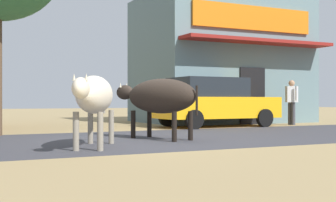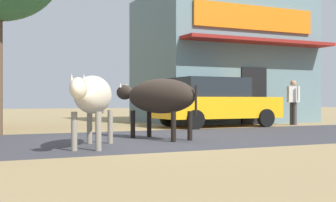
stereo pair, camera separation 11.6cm
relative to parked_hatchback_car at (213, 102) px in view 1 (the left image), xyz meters
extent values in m
plane|color=#A18859|center=(-4.17, -3.58, -0.84)|extent=(80.00, 80.00, 0.00)
cube|color=#3D3D42|center=(-4.17, -3.58, -0.84)|extent=(72.00, 5.42, 0.00)
cube|color=slate|center=(2.19, 3.01, 1.68)|extent=(6.49, 4.52, 5.05)
cube|color=orange|center=(2.19, 0.69, 3.10)|extent=(5.19, 0.10, 0.90)
cube|color=maroon|center=(2.19, 0.30, 2.19)|extent=(6.23, 0.90, 0.12)
cube|color=black|center=(2.15, 0.72, 0.21)|extent=(1.10, 0.06, 2.10)
cube|color=#F1A913|center=(0.10, 0.00, -0.19)|extent=(4.23, 1.93, 0.70)
cube|color=#1E2328|center=(-0.22, -0.01, 0.48)|extent=(2.34, 1.74, 0.64)
cylinder|color=black|center=(1.44, 0.95, -0.54)|extent=(0.60, 0.19, 0.60)
cylinder|color=black|center=(1.48, -0.88, -0.54)|extent=(0.60, 0.19, 0.60)
cylinder|color=black|center=(-1.29, 0.89, -0.54)|extent=(0.60, 0.19, 0.60)
cylinder|color=black|center=(-1.24, -0.94, -0.54)|extent=(0.60, 0.19, 0.60)
ellipsoid|color=beige|center=(-5.59, -4.87, 0.16)|extent=(1.51, 2.17, 0.72)
ellipsoid|color=beige|center=(-6.19, -6.03, 0.25)|extent=(0.50, 0.63, 0.36)
cone|color=beige|center=(-6.12, -6.12, 0.43)|extent=(0.06, 0.06, 0.12)
cone|color=beige|center=(-6.30, -6.03, 0.43)|extent=(0.06, 0.06, 0.12)
cylinder|color=gray|center=(-5.71, -5.58, -0.50)|extent=(0.11, 0.11, 0.69)
cylinder|color=gray|center=(-6.10, -5.38, -0.50)|extent=(0.11, 0.11, 0.69)
cylinder|color=gray|center=(-5.09, -4.35, -0.50)|extent=(0.11, 0.11, 0.69)
cylinder|color=gray|center=(-5.47, -4.16, -0.50)|extent=(0.11, 0.11, 0.69)
cylinder|color=gray|center=(-5.09, -3.88, 0.06)|extent=(0.05, 0.05, 0.58)
ellipsoid|color=#2D241D|center=(-3.71, -3.83, 0.15)|extent=(1.39, 2.19, 0.80)
ellipsoid|color=#2D241D|center=(-4.14, -2.62, 0.25)|extent=(0.45, 0.62, 0.36)
cone|color=beige|center=(-4.25, -2.60, 0.43)|extent=(0.06, 0.06, 0.12)
cone|color=beige|center=(-4.06, -2.54, 0.43)|extent=(0.06, 0.06, 0.12)
cylinder|color=black|center=(-4.18, -3.28, -0.52)|extent=(0.11, 0.11, 0.65)
cylinder|color=black|center=(-3.69, -3.11, -0.52)|extent=(0.11, 0.11, 0.65)
cylinder|color=black|center=(-3.73, -4.54, -0.52)|extent=(0.11, 0.11, 0.65)
cylinder|color=black|center=(-3.24, -4.37, -0.52)|extent=(0.11, 0.11, 0.65)
cylinder|color=black|center=(-3.35, -4.85, 0.05)|extent=(0.05, 0.05, 0.64)
cylinder|color=#3F3F47|center=(3.17, -0.16, -0.44)|extent=(0.14, 0.14, 0.82)
cylinder|color=#3F3F47|center=(3.17, -0.34, -0.44)|extent=(0.14, 0.14, 0.82)
cube|color=silver|center=(3.17, -0.25, 0.26)|extent=(0.47, 0.39, 0.58)
sphere|color=tan|center=(3.17, -0.25, 0.66)|extent=(0.22, 0.22, 0.22)
cylinder|color=silver|center=(3.17, 0.01, 0.29)|extent=(0.09, 0.09, 0.52)
cylinder|color=silver|center=(3.17, -0.51, 0.29)|extent=(0.09, 0.09, 0.52)
camera|label=1|loc=(-8.22, -13.49, 0.06)|focal=49.96mm
camera|label=2|loc=(-8.12, -13.54, 0.06)|focal=49.96mm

